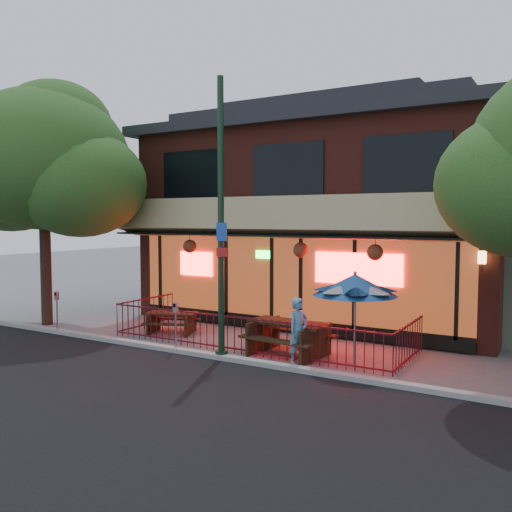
{
  "coord_description": "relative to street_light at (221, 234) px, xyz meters",
  "views": [
    {
      "loc": [
        7.58,
        -11.55,
        3.53
      ],
      "look_at": [
        -0.4,
        2.0,
        2.43
      ],
      "focal_mm": 38.0,
      "sensor_mm": 36.0,
      "label": 1
    }
  ],
  "objects": [
    {
      "name": "street_light",
      "position": [
        0.0,
        0.0,
        0.0
      ],
      "size": [
        0.43,
        0.32,
        7.0
      ],
      "color": "black",
      "rests_on": "ground"
    },
    {
      "name": "pedestrian",
      "position": [
        1.9,
        0.5,
        -2.34
      ],
      "size": [
        0.56,
        0.69,
        1.62
      ],
      "primitive_type": "imported",
      "rotation": [
        0.0,
        0.0,
        1.25
      ],
      "color": "#5889B0",
      "rests_on": "ground"
    },
    {
      "name": "asphalt_street",
      "position": [
        -0.0,
        -5.6,
        -3.15
      ],
      "size": [
        80.0,
        11.0,
        0.0
      ],
      "primitive_type": "cube",
      "color": "black",
      "rests_on": "ground"
    },
    {
      "name": "street_tree_left",
      "position": [
        -7.46,
        0.79,
        2.52
      ],
      "size": [
        5.6,
        5.6,
        8.05
      ],
      "color": "#37241B",
      "rests_on": "ground"
    },
    {
      "name": "picnic_table_right",
      "position": [
        1.34,
        1.1,
        -2.57
      ],
      "size": [
        2.21,
        1.78,
        0.88
      ],
      "color": "#352212",
      "rests_on": "ground"
    },
    {
      "name": "parking_meter_near",
      "position": [
        -1.4,
        -0.08,
        -2.25
      ],
      "size": [
        0.13,
        0.12,
        1.32
      ],
      "color": "gray",
      "rests_on": "ground"
    },
    {
      "name": "patio_fence",
      "position": [
        -0.0,
        0.91,
        -2.52
      ],
      "size": [
        8.44,
        2.62,
        1.0
      ],
      "color": "#50111B",
      "rests_on": "ground"
    },
    {
      "name": "restaurant_building",
      "position": [
        -0.0,
        7.51,
        0.98
      ],
      "size": [
        12.96,
        9.49,
        8.05
      ],
      "color": "maroon",
      "rests_on": "ground"
    },
    {
      "name": "curb",
      "position": [
        -0.0,
        -0.1,
        -3.09
      ],
      "size": [
        80.0,
        0.25,
        0.12
      ],
      "primitive_type": "cube",
      "color": "#999993",
      "rests_on": "ground"
    },
    {
      "name": "ground",
      "position": [
        -0.0,
        0.4,
        -3.15
      ],
      "size": [
        80.0,
        80.0,
        0.0
      ],
      "primitive_type": "plane",
      "color": "gray",
      "rests_on": "ground"
    },
    {
      "name": "picnic_table_left",
      "position": [
        -2.97,
        1.67,
        -2.72
      ],
      "size": [
        1.84,
        1.63,
        0.65
      ],
      "color": "#322212",
      "rests_on": "ground"
    },
    {
      "name": "parking_meter_far",
      "position": [
        -6.05,
        -0.08,
        -2.27
      ],
      "size": [
        0.12,
        0.11,
        1.29
      ],
      "color": "gray",
      "rests_on": "ground"
    },
    {
      "name": "patio_umbrella",
      "position": [
        3.1,
        1.1,
        -1.2
      ],
      "size": [
        2.0,
        1.99,
        2.28
      ],
      "color": "gray",
      "rests_on": "ground"
    }
  ]
}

